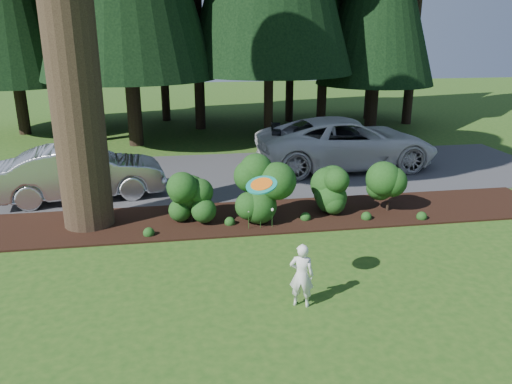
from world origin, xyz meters
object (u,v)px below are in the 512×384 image
at_px(car_silver_wagon, 82,172).
at_px(frisbee, 262,185).
at_px(child, 302,275).
at_px(car_dark_suv, 340,145).
at_px(car_white_suv, 347,143).

bearing_deg(car_silver_wagon, frisbee, -157.82).
bearing_deg(car_silver_wagon, child, -154.01).
relative_size(car_dark_suv, child, 4.19).
distance_m(child, frisbee, 1.87).
relative_size(car_silver_wagon, car_dark_suv, 0.93).
distance_m(car_white_suv, car_dark_suv, 0.41).
bearing_deg(car_dark_suv, frisbee, 164.65).
bearing_deg(child, car_silver_wagon, -33.29).
xyz_separation_m(car_white_suv, child, (-3.98, -9.08, -0.32)).
distance_m(car_silver_wagon, frisbee, 8.19).
distance_m(car_dark_suv, frisbee, 10.53).
bearing_deg(frisbee, car_white_suv, 62.35).
xyz_separation_m(car_silver_wagon, car_dark_suv, (8.77, 2.46, -0.04)).
bearing_deg(child, car_white_suv, -92.07).
relative_size(car_silver_wagon, child, 3.90).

